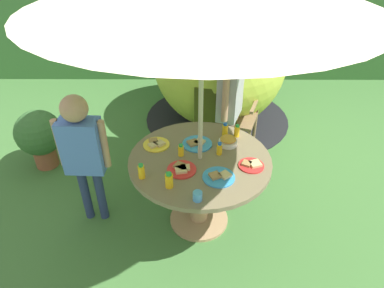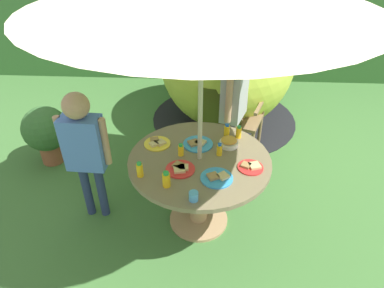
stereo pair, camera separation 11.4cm
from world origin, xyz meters
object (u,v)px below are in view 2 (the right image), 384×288
at_px(wooden_chair, 241,108).
at_px(child_in_grey_shirt, 235,94).
at_px(garden_table, 199,175).
at_px(dome_tent, 227,58).
at_px(plate_near_left, 157,143).
at_px(juice_bottle_front_edge, 181,150).
at_px(juice_bottle_near_right, 219,150).
at_px(juice_bottle_back_edge, 239,132).
at_px(plate_center_front, 217,177).
at_px(plate_center_back, 180,169).
at_px(cup_near, 194,196).
at_px(juice_bottle_far_left, 140,170).
at_px(plate_mid_right, 251,167).
at_px(plate_far_right, 198,144).
at_px(juice_bottle_spot_a, 227,131).
at_px(snack_bowl, 229,142).
at_px(potted_plant, 46,131).
at_px(child_in_blue_shirt, 84,143).
at_px(juice_bottle_mid_left, 166,180).

distance_m(wooden_chair, child_in_grey_shirt, 0.47).
distance_m(garden_table, dome_tent, 1.99).
height_order(plate_near_left, juice_bottle_front_edge, juice_bottle_front_edge).
distance_m(juice_bottle_near_right, juice_bottle_back_edge, 0.32).
distance_m(plate_center_front, juice_bottle_front_edge, 0.42).
relative_size(plate_center_back, cup_near, 3.30).
bearing_deg(wooden_chair, juice_bottle_far_left, -101.37).
bearing_deg(plate_near_left, plate_mid_right, -20.26).
height_order(plate_far_right, juice_bottle_spot_a, juice_bottle_spot_a).
xyz_separation_m(snack_bowl, plate_center_front, (-0.10, -0.45, -0.03)).
bearing_deg(cup_near, potted_plant, 142.10).
bearing_deg(child_in_blue_shirt, plate_center_front, -12.25).
distance_m(juice_bottle_front_edge, juice_bottle_spot_a, 0.50).
bearing_deg(plate_center_front, juice_bottle_front_edge, 136.12).
bearing_deg(child_in_blue_shirt, snack_bowl, 9.83).
height_order(child_in_grey_shirt, plate_mid_right, child_in_grey_shirt).
relative_size(potted_plant, plate_center_back, 2.96).
bearing_deg(cup_near, snack_bowl, 68.66).
distance_m(juice_bottle_near_right, juice_bottle_mid_left, 0.57).
bearing_deg(plate_near_left, juice_bottle_far_left, -98.61).
bearing_deg(snack_bowl, child_in_grey_shirt, 83.76).
height_order(plate_center_front, plate_mid_right, same).
distance_m(potted_plant, plate_far_right, 1.85).
bearing_deg(plate_center_back, juice_bottle_front_edge, 93.27).
bearing_deg(snack_bowl, plate_mid_right, -61.79).
relative_size(garden_table, plate_far_right, 4.53).
height_order(wooden_chair, plate_center_back, wooden_chair).
xyz_separation_m(plate_center_front, plate_near_left, (-0.52, 0.43, 0.00)).
relative_size(plate_center_front, juice_bottle_near_right, 2.21).
distance_m(child_in_blue_shirt, juice_bottle_near_right, 1.13).
height_order(dome_tent, juice_bottle_mid_left, dome_tent).
distance_m(plate_mid_right, juice_bottle_back_edge, 0.44).
xyz_separation_m(plate_center_front, plate_center_back, (-0.29, 0.09, 0.00)).
height_order(garden_table, juice_bottle_spot_a, juice_bottle_spot_a).
height_order(garden_table, child_in_blue_shirt, child_in_blue_shirt).
height_order(garden_table, plate_near_left, plate_near_left).
distance_m(garden_table, juice_bottle_mid_left, 0.48).
xyz_separation_m(child_in_grey_shirt, juice_bottle_mid_left, (-0.55, -1.24, -0.09)).
distance_m(child_in_grey_shirt, juice_bottle_mid_left, 1.36).
height_order(plate_near_left, cup_near, cup_near).
xyz_separation_m(dome_tent, plate_near_left, (-0.65, -1.76, -0.14)).
bearing_deg(child_in_grey_shirt, juice_bottle_near_right, 8.97).
bearing_deg(juice_bottle_spot_a, plate_far_right, -148.81).
bearing_deg(juice_bottle_spot_a, dome_tent, 88.36).
height_order(child_in_blue_shirt, juice_bottle_mid_left, child_in_blue_shirt).
xyz_separation_m(child_in_blue_shirt, plate_mid_right, (1.37, -0.14, -0.07)).
xyz_separation_m(garden_table, plate_center_back, (-0.15, -0.16, 0.19)).
distance_m(plate_near_left, juice_bottle_back_edge, 0.73).
relative_size(snack_bowl, juice_bottle_mid_left, 1.26).
height_order(plate_mid_right, juice_bottle_spot_a, juice_bottle_spot_a).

